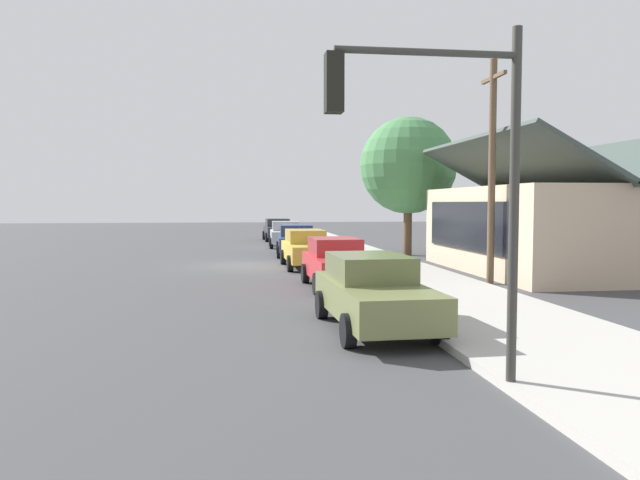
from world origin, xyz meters
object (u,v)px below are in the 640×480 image
object	(u,v)px
car_charcoal	(278,229)
car_mustard	(306,248)
car_silver	(286,234)
traffic_light_main	(443,149)
car_cherry	(337,262)
utility_pole_wooden	(492,167)
car_olive	(373,292)
shade_tree	(408,166)
fire_hydrant_red	(381,274)
car_navy	(296,240)

from	to	relation	value
car_charcoal	car_mustard	distance (m)	18.61
car_silver	traffic_light_main	size ratio (longest dim) A/B	0.84
car_cherry	traffic_light_main	xyz separation A→B (m)	(11.09, -0.35, 2.68)
utility_pole_wooden	car_olive	bearing A→B (deg)	-39.90
car_charcoal	shade_tree	bearing A→B (deg)	22.09
car_olive	utility_pole_wooden	size ratio (longest dim) A/B	0.65
car_charcoal	car_olive	distance (m)	31.42
fire_hydrant_red	car_navy	bearing A→B (deg)	-173.81
car_olive	fire_hydrant_red	bearing A→B (deg)	163.00
car_cherry	traffic_light_main	size ratio (longest dim) A/B	0.85
fire_hydrant_red	car_cherry	bearing A→B (deg)	-119.75
utility_pole_wooden	fire_hydrant_red	bearing A→B (deg)	-77.24
car_charcoal	car_cherry	world-z (taller)	same
car_silver	car_mustard	distance (m)	12.06
car_silver	shade_tree	distance (m)	9.81
car_charcoal	car_cherry	xyz separation A→B (m)	(24.90, 0.19, -0.00)
utility_pole_wooden	car_cherry	bearing A→B (deg)	-88.28
car_silver	car_olive	size ratio (longest dim) A/B	0.90
car_cherry	fire_hydrant_red	world-z (taller)	car_cherry
car_mustard	car_olive	world-z (taller)	same
car_navy	fire_hydrant_red	world-z (taller)	car_navy
shade_tree	fire_hydrant_red	world-z (taller)	shade_tree
car_navy	car_silver	bearing A→B (deg)	-176.07
shade_tree	utility_pole_wooden	world-z (taller)	utility_pole_wooden
car_silver	car_navy	distance (m)	6.16
car_olive	traffic_light_main	world-z (taller)	traffic_light_main
shade_tree	car_navy	bearing A→B (deg)	-96.94
car_olive	shade_tree	bearing A→B (deg)	160.01
shade_tree	utility_pole_wooden	xyz separation A→B (m)	(11.32, -0.39, -0.74)
car_mustard	traffic_light_main	size ratio (longest dim) A/B	0.93
car_mustard	utility_pole_wooden	xyz separation A→B (m)	(6.13, 5.56, 3.11)
car_charcoal	car_silver	world-z (taller)	same
car_charcoal	car_silver	bearing A→B (deg)	-1.26
car_charcoal	car_cherry	bearing A→B (deg)	-1.15
car_cherry	shade_tree	bearing A→B (deg)	152.59
car_silver	shade_tree	world-z (taller)	shade_tree
car_olive	car_mustard	bearing A→B (deg)	178.26
car_silver	traffic_light_main	world-z (taller)	traffic_light_main
car_mustard	traffic_light_main	distance (m)	17.59
car_mustard	traffic_light_main	xyz separation A→B (m)	(17.38, -0.10, 2.68)
utility_pole_wooden	fire_hydrant_red	world-z (taller)	utility_pole_wooden
shade_tree	fire_hydrant_red	bearing A→B (deg)	-19.73
car_mustard	utility_pole_wooden	size ratio (longest dim) A/B	0.64
car_charcoal	fire_hydrant_red	world-z (taller)	car_charcoal
car_silver	car_olive	world-z (taller)	same
car_charcoal	car_navy	xyz separation A→B (m)	(12.71, 0.10, 0.00)
fire_hydrant_red	traffic_light_main	bearing A→B (deg)	-9.11
car_charcoal	car_navy	world-z (taller)	same
shade_tree	utility_pole_wooden	distance (m)	11.35
car_charcoal	car_mustard	bearing A→B (deg)	-1.80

